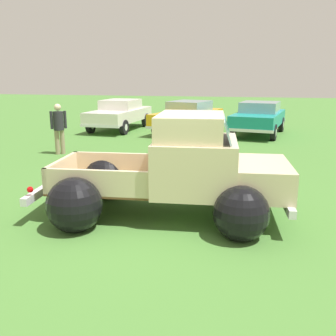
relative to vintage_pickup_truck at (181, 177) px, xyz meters
The scene contains 6 objects.
ground_plane 0.85m from the vintage_pickup_truck, behind, with size 80.00×80.00×0.00m, color #477A33.
vintage_pickup_truck is the anchor object (origin of this frame).
show_car_0 11.85m from the vintage_pickup_truck, 114.79° to the left, with size 2.13×4.57×1.43m.
show_car_1 10.59m from the vintage_pickup_truck, 98.58° to the left, with size 2.97×4.77×1.43m.
show_car_2 10.70m from the vintage_pickup_truck, 81.55° to the left, with size 2.60×4.50×1.43m.
spectator_0 6.90m from the vintage_pickup_truck, 136.34° to the left, with size 0.49×0.47×1.67m.
Camera 1 is at (1.58, -6.66, 2.60)m, focal length 40.51 mm.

